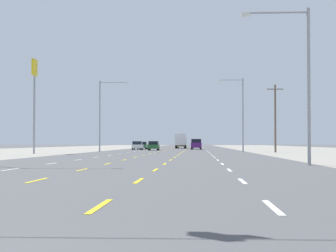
{
  "coord_description": "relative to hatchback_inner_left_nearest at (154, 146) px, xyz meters",
  "views": [
    {
      "loc": [
        3.74,
        -4.24,
        1.3
      ],
      "look_at": [
        -0.53,
        76.13,
        3.72
      ],
      "focal_mm": 59.2,
      "sensor_mm": 36.0,
      "label": 1
    }
  ],
  "objects": [
    {
      "name": "box_truck_center_turn_far",
      "position": [
        3.69,
        30.13,
        1.05
      ],
      "size": [
        2.4,
        7.2,
        3.23
      ],
      "color": "#B28C33",
      "rests_on": "ground"
    },
    {
      "name": "streetlight_left_row_1",
      "position": [
        -6.12,
        -14.8,
        5.09
      ],
      "size": [
        4.29,
        0.26,
        10.14
      ],
      "color": "gray",
      "rests_on": "ground"
    },
    {
      "name": "lane_markings",
      "position": [
        3.6,
        15.88,
        -0.78
      ],
      "size": [
        10.64,
        227.6,
        0.01
      ],
      "color": "white",
      "rests_on": "ground"
    },
    {
      "name": "hatchback_far_left_near",
      "position": [
        -3.32,
        5.43,
        0.0
      ],
      "size": [
        1.72,
        3.9,
        1.54
      ],
      "color": "white",
      "rests_on": "ground"
    },
    {
      "name": "hatchback_inner_left_nearest",
      "position": [
        0.0,
        0.0,
        0.0
      ],
      "size": [
        1.72,
        3.9,
        1.54
      ],
      "color": "#235B2D",
      "rests_on": "ground"
    },
    {
      "name": "hatchback_center_turn_farthest",
      "position": [
        3.47,
        41.03,
        0.0
      ],
      "size": [
        1.72,
        3.9,
        1.54
      ],
      "color": "silver",
      "rests_on": "ground"
    },
    {
      "name": "streetlight_right_row_1",
      "position": [
        13.46,
        -14.8,
        5.11
      ],
      "size": [
        3.45,
        0.26,
        10.39
      ],
      "color": "gray",
      "rests_on": "ground"
    },
    {
      "name": "sedan_inner_right_farther",
      "position": [
        7.09,
        32.57,
        -0.03
      ],
      "size": [
        1.8,
        4.5,
        1.46
      ],
      "color": "silver",
      "rests_on": "ground"
    },
    {
      "name": "suv_inner_right_mid",
      "position": [
        7.14,
        10.99,
        0.24
      ],
      "size": [
        1.98,
        4.9,
        1.98
      ],
      "color": "#4C196B",
      "rests_on": "ground"
    },
    {
      "name": "streetlight_right_row_0",
      "position": [
        13.34,
        -60.74,
        4.5
      ],
      "size": [
        3.96,
        0.26,
        9.09
      ],
      "color": "gray",
      "rests_on": "ground"
    },
    {
      "name": "sedan_far_left_midfar",
      "position": [
        -3.42,
        15.32,
        -0.03
      ],
      "size": [
        1.8,
        4.5,
        1.46
      ],
      "color": "#235B2D",
      "rests_on": "ground"
    },
    {
      "name": "pole_sign_left_row_2",
      "position": [
        -11.63,
        -29.47,
        7.28
      ],
      "size": [
        0.24,
        1.67,
        11.03
      ],
      "color": "gray",
      "rests_on": "ground"
    },
    {
      "name": "utility_pole_right_row_1",
      "position": [
        17.79,
        -18.14,
        3.95
      ],
      "size": [
        2.2,
        0.26,
        9.08
      ],
      "color": "brown",
      "rests_on": "ground"
    },
    {
      "name": "ground_plane",
      "position": [
        3.6,
        -22.62,
        -0.78
      ],
      "size": [
        572.0,
        572.0,
        0.0
      ],
      "primitive_type": "plane",
      "color": "#4C4C4F"
    }
  ]
}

